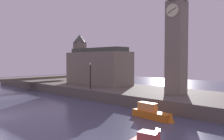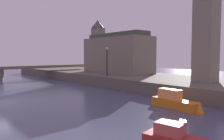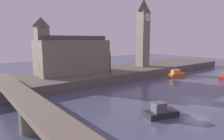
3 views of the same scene
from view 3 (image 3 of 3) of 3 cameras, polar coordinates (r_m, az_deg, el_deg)
name	(u,v)px [view 3 (image 3 of 3)]	position (r m, az deg, el deg)	size (l,w,h in m)	color
ground_plane	(198,102)	(26.99, 23.63, -8.46)	(120.00, 120.00, 0.00)	#474C66
far_embankment	(104,74)	(39.94, -2.34, -1.14)	(70.00, 12.00, 1.50)	#5B544C
clock_tower	(143,32)	(46.02, 9.00, 10.75)	(2.46, 2.50, 15.09)	slate
parliament_hall	(71,55)	(36.88, -11.85, 4.34)	(13.15, 5.32, 9.80)	slate
bridge_span	(33,110)	(17.77, -21.89, -10.83)	(2.36, 30.89, 2.60)	#6B6051
streetlamp	(110,60)	(34.58, -0.53, 2.86)	(0.36, 0.36, 4.16)	black
boat_barge_dark	(163,111)	(21.11, 14.69, -11.46)	(4.37, 2.43, 1.65)	#232328
boat_patrol_orange	(178,74)	(43.01, 18.49, -1.14)	(4.92, 1.41, 1.72)	orange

